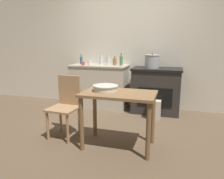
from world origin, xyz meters
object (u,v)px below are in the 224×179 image
object	(u,v)px
bottle_mid_left	(101,60)
bottle_center_left	(121,61)
stock_pot	(152,61)
bottle_far_left	(108,60)
work_table	(119,103)
cup_center_right	(83,63)
mixing_bowl_large	(105,88)
cup_mid_right	(90,63)
bottle_center	(115,62)
bottle_left	(81,60)
chair	(66,105)
flour_sack	(154,110)
stove	(156,90)

from	to	relation	value
bottle_mid_left	bottle_center_left	size ratio (longest dim) A/B	0.87
stock_pot	bottle_far_left	xyz separation A→B (m)	(-0.94, 0.19, -0.02)
work_table	bottle_center_left	xyz separation A→B (m)	(-0.41, 1.71, 0.40)
bottle_far_left	cup_center_right	distance (m)	0.54
mixing_bowl_large	stock_pot	bearing A→B (deg)	75.02
cup_mid_right	mixing_bowl_large	bearing A→B (deg)	-60.42
mixing_bowl_large	bottle_far_left	xyz separation A→B (m)	(-0.52, 1.76, 0.21)
bottle_center	cup_mid_right	distance (m)	0.52
work_table	bottle_far_left	size ratio (longest dim) A/B	4.04
bottle_left	bottle_center_left	world-z (taller)	bottle_center_left
chair	cup_center_right	size ratio (longest dim) A/B	11.75
cup_mid_right	bottle_far_left	bearing A→B (deg)	42.85
cup_center_right	bottle_left	bearing A→B (deg)	122.03
bottle_mid_left	stock_pot	bearing A→B (deg)	-11.04
bottle_center	cup_center_right	distance (m)	0.66
flour_sack	stock_pot	xyz separation A→B (m)	(-0.12, 0.37, 0.84)
bottle_left	cup_center_right	xyz separation A→B (m)	(0.16, -0.25, -0.04)
work_table	bottle_mid_left	xyz separation A→B (m)	(-0.89, 1.83, 0.38)
bottle_far_left	bottle_left	size ratio (longest dim) A/B	1.10
bottle_left	bottle_mid_left	size ratio (longest dim) A/B	0.96
work_table	cup_mid_right	distance (m)	1.87
stove	mixing_bowl_large	distance (m)	1.72
flour_sack	mixing_bowl_large	bearing A→B (deg)	-114.28
chair	cup_mid_right	distance (m)	1.49
bottle_mid_left	mixing_bowl_large	bearing A→B (deg)	-68.82
bottle_far_left	bottle_mid_left	bearing A→B (deg)	171.21
mixing_bowl_large	cup_mid_right	world-z (taller)	cup_mid_right
bottle_center	mixing_bowl_large	bearing A→B (deg)	-77.88
bottle_left	stove	bearing A→B (deg)	-4.60
bottle_center_left	cup_mid_right	bearing A→B (deg)	-162.52
bottle_far_left	cup_center_right	world-z (taller)	bottle_far_left
bottle_center_left	stock_pot	bearing A→B (deg)	-8.63
stove	bottle_far_left	world-z (taller)	bottle_far_left
work_table	bottle_left	bearing A→B (deg)	126.81
work_table	chair	xyz separation A→B (m)	(-0.84, 0.12, -0.13)
bottle_center	bottle_mid_left	bearing A→B (deg)	166.61
flour_sack	cup_center_right	size ratio (longest dim) A/B	4.50
cup_center_right	mixing_bowl_large	bearing A→B (deg)	-56.45
bottle_left	cup_mid_right	world-z (taller)	bottle_left
bottle_mid_left	cup_center_right	size ratio (longest dim) A/B	2.90
mixing_bowl_large	flour_sack	bearing A→B (deg)	65.72
chair	stock_pot	world-z (taller)	stock_pot
mixing_bowl_large	cup_center_right	xyz separation A→B (m)	(-0.98, 1.48, 0.16)
stove	bottle_far_left	bearing A→B (deg)	171.68
chair	mixing_bowl_large	xyz separation A→B (m)	(0.64, -0.07, 0.31)
work_table	stock_pot	bearing A→B (deg)	82.10
chair	flour_sack	xyz separation A→B (m)	(1.18, 1.12, -0.31)
stove	work_table	distance (m)	1.69
bottle_mid_left	stove	bearing A→B (deg)	-8.39
chair	bottle_center_left	size ratio (longest dim) A/B	3.53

